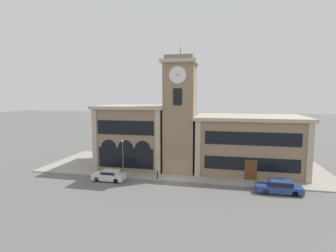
{
  "coord_description": "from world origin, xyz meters",
  "views": [
    {
      "loc": [
        6.11,
        -31.49,
        10.66
      ],
      "look_at": [
        -1.29,
        2.5,
        6.8
      ],
      "focal_mm": 28.0,
      "sensor_mm": 36.0,
      "label": 1
    }
  ],
  "objects": [
    {
      "name": "sidewalk_kerb",
      "position": [
        0.0,
        7.06,
        0.07
      ],
      "size": [
        41.3,
        14.13,
        0.15
      ],
      "color": "gray",
      "rests_on": "ground_plane"
    },
    {
      "name": "ground_plane",
      "position": [
        0.0,
        0.0,
        0.0
      ],
      "size": [
        300.0,
        300.0,
        0.0
      ],
      "primitive_type": "plane",
      "color": "#605E5B"
    },
    {
      "name": "street_lamp",
      "position": [
        -6.96,
        0.46,
        3.46
      ],
      "size": [
        0.36,
        0.36,
        4.94
      ],
      "color": "#4C4C51",
      "rests_on": "sidewalk_kerb"
    },
    {
      "name": "bollard",
      "position": [
        -2.23,
        0.37,
        0.67
      ],
      "size": [
        0.18,
        0.18,
        1.06
      ],
      "color": "black",
      "rests_on": "sidewalk_kerb"
    },
    {
      "name": "parked_car_near",
      "position": [
        -8.14,
        -1.31,
        0.71
      ],
      "size": [
        4.17,
        1.79,
        1.37
      ],
      "rotation": [
        0.0,
        0.0,
        3.13
      ],
      "color": "silver",
      "rests_on": "ground_plane"
    },
    {
      "name": "town_hall_left_wing",
      "position": [
        -7.38,
        7.28,
        4.71
      ],
      "size": [
        10.73,
        10.32,
        9.36
      ],
      "color": "#897056",
      "rests_on": "ground_plane"
    },
    {
      "name": "parked_car_mid",
      "position": [
        12.25,
        -1.31,
        0.76
      ],
      "size": [
        4.9,
        1.92,
        1.45
      ],
      "rotation": [
        0.0,
        0.0,
        3.13
      ],
      "color": "navy",
      "rests_on": "ground_plane"
    },
    {
      "name": "clock_tower",
      "position": [
        -0.0,
        4.56,
        8.15
      ],
      "size": [
        4.83,
        4.83,
        17.39
      ],
      "color": "#897056",
      "rests_on": "ground_plane"
    },
    {
      "name": "town_hall_right_wing",
      "position": [
        9.51,
        7.29,
        4.02
      ],
      "size": [
        14.98,
        10.32,
        8.0
      ],
      "color": "#897056",
      "rests_on": "ground_plane"
    }
  ]
}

